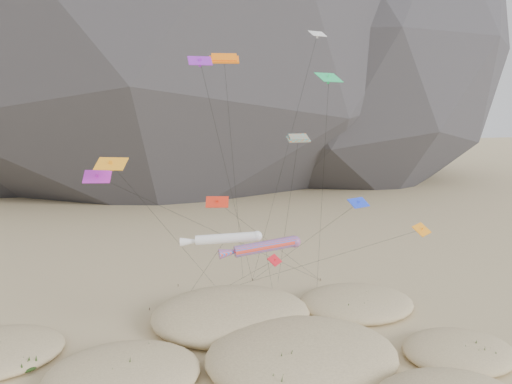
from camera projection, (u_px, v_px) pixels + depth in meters
dunes at (244, 368)px, 40.94m from camera, size 51.15×34.84×4.01m
dune_grass at (257, 374)px, 39.85m from camera, size 41.25×26.03×1.46m
kite_stakes at (237, 291)px, 59.18m from camera, size 21.56×6.95×0.30m
rainbow_tube_kite at (262, 247)px, 41.95m from camera, size 9.46×15.75×11.02m
white_tube_kite at (223, 239)px, 43.21m from camera, size 7.00×14.87×11.27m
orange_parafoil at (224, 62)px, 47.32m from camera, size 6.20×12.87×26.85m
multi_parafoil at (298, 141)px, 46.60m from camera, size 3.47×13.61×19.37m
delta_kites at (260, 160)px, 44.65m from camera, size 30.53×20.74×29.47m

